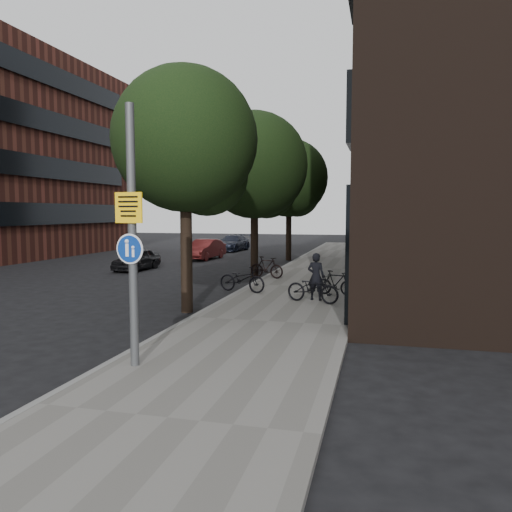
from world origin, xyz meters
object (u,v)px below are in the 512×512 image
(signpost, at_px, (132,236))
(parked_bike_facade_near, at_px, (313,288))
(parked_car_near, at_px, (137,259))
(pedestrian, at_px, (316,277))

(signpost, distance_m, parked_bike_facade_near, 8.28)
(parked_bike_facade_near, distance_m, parked_car_near, 13.26)
(pedestrian, bearing_deg, signpost, 81.62)
(signpost, relative_size, parked_bike_facade_near, 2.72)
(parked_bike_facade_near, bearing_deg, parked_car_near, 71.09)
(parked_bike_facade_near, bearing_deg, signpost, -179.70)
(signpost, relative_size, parked_car_near, 1.46)
(signpost, xyz_separation_m, parked_bike_facade_near, (2.46, 7.63, -2.05))
(signpost, xyz_separation_m, pedestrian, (2.50, 8.11, -1.73))
(pedestrian, xyz_separation_m, parked_car_near, (-10.61, 7.52, -0.34))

